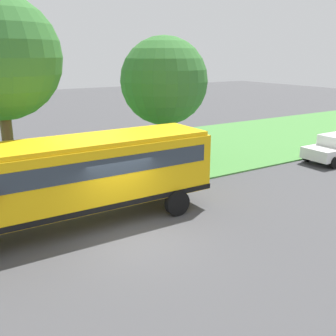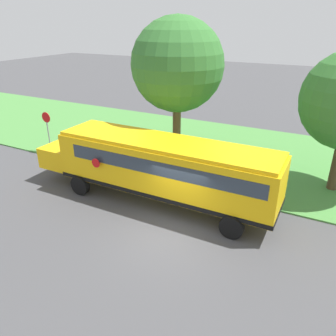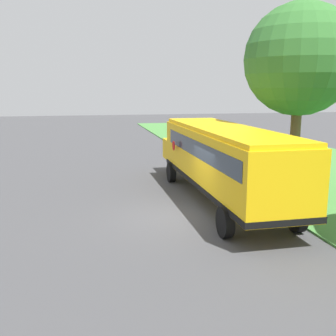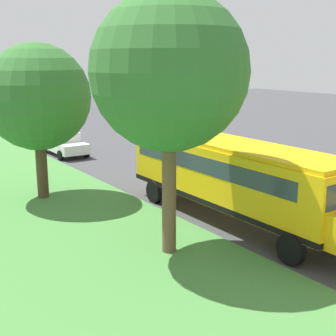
{
  "view_description": "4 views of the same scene",
  "coord_description": "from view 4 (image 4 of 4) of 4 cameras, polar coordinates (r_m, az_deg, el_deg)",
  "views": [
    {
      "loc": [
        10.77,
        -5.55,
        6.05
      ],
      "look_at": [
        -1.33,
        2.1,
        1.89
      ],
      "focal_mm": 42.0,
      "sensor_mm": 36.0,
      "label": 1
    },
    {
      "loc": [
        9.84,
        5.18,
        8.11
      ],
      "look_at": [
        -2.39,
        -1.2,
        1.83
      ],
      "focal_mm": 35.0,
      "sensor_mm": 36.0,
      "label": 2
    },
    {
      "loc": [
        3.18,
        13.59,
        4.64
      ],
      "look_at": [
        0.12,
        -0.67,
        1.72
      ],
      "focal_mm": 42.0,
      "sensor_mm": 36.0,
      "label": 3
    },
    {
      "loc": [
        -14.43,
        -14.6,
        6.29
      ],
      "look_at": [
        -2.08,
        3.52,
        1.17
      ],
      "focal_mm": 50.0,
      "sensor_mm": 36.0,
      "label": 4
    }
  ],
  "objects": [
    {
      "name": "school_bus",
      "position": [
        18.29,
        8.4,
        -0.81
      ],
      "size": [
        2.85,
        12.42,
        3.16
      ],
      "color": "yellow",
      "rests_on": "ground"
    },
    {
      "name": "car_white_nearest",
      "position": [
        32.12,
        -12.56,
        3.12
      ],
      "size": [
        2.02,
        4.4,
        1.56
      ],
      "color": "silver",
      "rests_on": "ground"
    },
    {
      "name": "grass_verge",
      "position": [
        16.49,
        -16.31,
        -9.69
      ],
      "size": [
        12.0,
        80.0,
        0.08
      ],
      "primitive_type": "cube",
      "color": "#47843D",
      "rests_on": "ground"
    },
    {
      "name": "ground_plane",
      "position": [
        21.47,
        9.94,
        -4.1
      ],
      "size": [
        120.0,
        120.0,
        0.0
      ],
      "primitive_type": "plane",
      "color": "#424244"
    },
    {
      "name": "oak_tree_roadside_mid",
      "position": [
        21.72,
        -15.96,
        8.7
      ],
      "size": [
        4.71,
        4.72,
        7.03
      ],
      "color": "#4C3826",
      "rests_on": "ground"
    },
    {
      "name": "oak_tree_beside_bus",
      "position": [
        14.55,
        -0.41,
        12.01
      ],
      "size": [
        4.92,
        4.92,
        8.39
      ],
      "color": "brown",
      "rests_on": "ground"
    }
  ]
}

